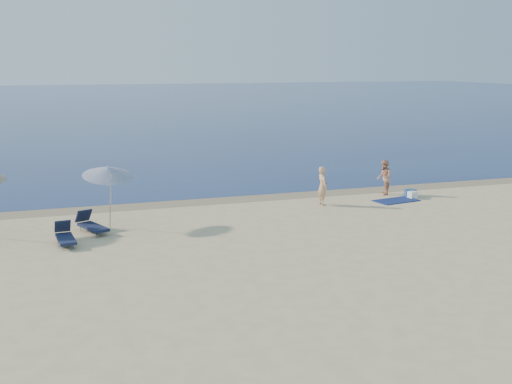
# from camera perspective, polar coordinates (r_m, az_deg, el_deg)

# --- Properties ---
(sea) EXTENTS (240.00, 160.00, 0.01)m
(sea) POSITION_cam_1_polar(r_m,az_deg,el_deg) (108.57, -13.45, 7.91)
(sea) COLOR #0C1B4B
(sea) RESTS_ON ground
(wet_sand_strip) EXTENTS (240.00, 1.60, 0.00)m
(wet_sand_strip) POSITION_cam_1_polar(r_m,az_deg,el_deg) (29.67, 1.01, -0.45)
(wet_sand_strip) COLOR #847254
(wet_sand_strip) RESTS_ON ground
(person_left) EXTENTS (0.41, 0.62, 1.70)m
(person_left) POSITION_cam_1_polar(r_m,az_deg,el_deg) (28.01, 5.93, 0.55)
(person_left) COLOR tan
(person_left) RESTS_ON ground
(person_right) EXTENTS (0.89, 0.98, 1.64)m
(person_right) POSITION_cam_1_polar(r_m,az_deg,el_deg) (30.67, 11.33, 1.27)
(person_right) COLOR tan
(person_right) RESTS_ON ground
(beach_towel) EXTENTS (2.12, 1.42, 0.03)m
(beach_towel) POSITION_cam_1_polar(r_m,az_deg,el_deg) (29.52, 12.33, -0.75)
(beach_towel) COLOR #0F1B4C
(beach_towel) RESTS_ON ground
(white_bag) EXTENTS (0.42, 0.38, 0.32)m
(white_bag) POSITION_cam_1_polar(r_m,az_deg,el_deg) (30.23, 13.75, -0.25)
(white_bag) COLOR white
(white_bag) RESTS_ON ground
(blue_cooler) EXTENTS (0.56, 0.46, 0.35)m
(blue_cooler) POSITION_cam_1_polar(r_m,az_deg,el_deg) (30.53, 13.55, -0.10)
(blue_cooler) COLOR #1B4694
(blue_cooler) RESTS_ON ground
(umbrella_near) EXTENTS (2.20, 2.23, 2.50)m
(umbrella_near) POSITION_cam_1_polar(r_m,az_deg,el_deg) (24.61, -13.03, 1.77)
(umbrella_near) COLOR silver
(umbrella_near) RESTS_ON ground
(lounger_left) EXTENTS (1.16, 1.80, 0.76)m
(lounger_left) POSITION_cam_1_polar(r_m,az_deg,el_deg) (24.25, -14.42, -2.86)
(lounger_left) COLOR #131B36
(lounger_left) RESTS_ON ground
(lounger_right) EXTENTS (0.69, 1.69, 0.73)m
(lounger_right) POSITION_cam_1_polar(r_m,az_deg,el_deg) (22.94, -16.59, -3.82)
(lounger_right) COLOR #141D39
(lounger_right) RESTS_ON ground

